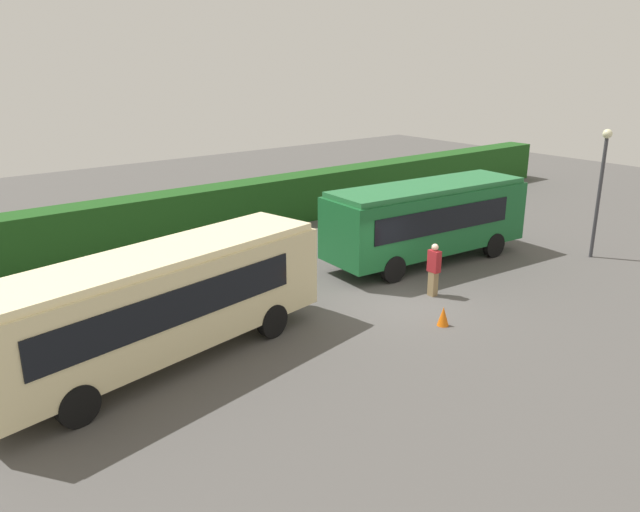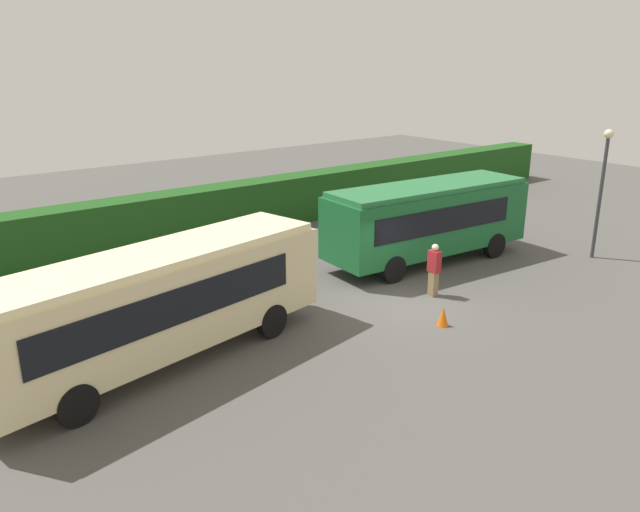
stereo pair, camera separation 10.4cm
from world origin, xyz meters
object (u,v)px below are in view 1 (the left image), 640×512
object	(u,v)px
person_left	(434,268)
lamppost	(601,178)
bus_green	(427,217)
person_center	(368,216)
bus_cream	(160,300)
traffic_cone	(443,316)

from	to	relation	value
person_left	lamppost	bearing A→B (deg)	-6.25
bus_green	person_left	world-z (taller)	bus_green
person_center	bus_green	bearing A→B (deg)	55.27
person_left	lamppost	xyz separation A→B (m)	(8.24, -1.11, 2.26)
bus_cream	person_center	xyz separation A→B (m)	(12.69, 5.76, -0.90)
bus_green	traffic_cone	distance (m)	6.43
person_center	bus_cream	bearing A→B (deg)	0.55
bus_cream	lamppost	size ratio (longest dim) A/B	1.97
bus_green	lamppost	xyz separation A→B (m)	(5.64, -3.84, 1.45)
bus_cream	lamppost	world-z (taller)	lamppost
person_center	traffic_cone	size ratio (longest dim) A/B	2.80
person_left	traffic_cone	world-z (taller)	person_left
bus_cream	traffic_cone	bearing A→B (deg)	-32.47
bus_green	lamppost	size ratio (longest dim) A/B	1.72
lamppost	person_left	bearing A→B (deg)	172.32
bus_cream	person_left	xyz separation A→B (m)	(9.28, -1.16, -0.80)
bus_cream	traffic_cone	size ratio (longest dim) A/B	16.80
bus_cream	person_left	bearing A→B (deg)	-17.91
traffic_cone	person_left	bearing A→B (deg)	49.04
person_left	bus_cream	bearing A→B (deg)	174.27
bus_green	person_center	size ratio (longest dim) A/B	5.23
traffic_cone	bus_green	bearing A→B (deg)	47.43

